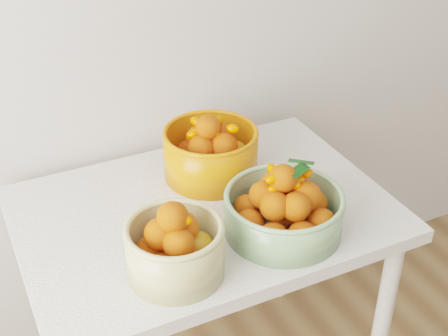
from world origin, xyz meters
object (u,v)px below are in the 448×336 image
Objects in this scene: bowl_green at (284,209)px; bowl_orange at (211,152)px; bowl_cream at (175,247)px; table at (205,235)px.

bowl_orange is at bearing 99.77° from bowl_green.
bowl_cream is 0.85× the size of bowl_orange.
bowl_cream is 0.43m from bowl_orange.
bowl_green and bowl_orange have the same top height.
table is 3.31× the size of bowl_orange.
table is 0.24m from bowl_orange.
table is at bearing 128.58° from bowl_green.
bowl_green is at bearing 5.18° from bowl_cream.
bowl_green is 0.33m from bowl_orange.
bowl_cream reaches higher than bowl_green.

